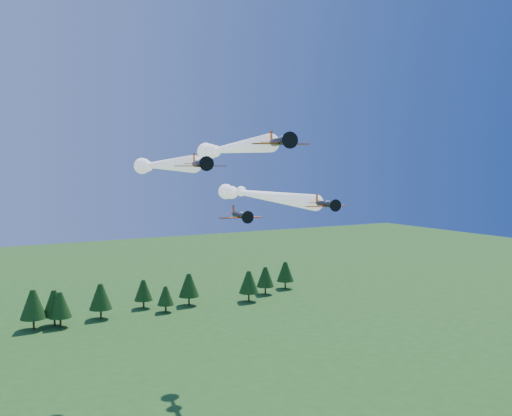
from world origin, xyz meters
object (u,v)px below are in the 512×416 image
plane_right (255,194)px  plane_slot (240,215)px  plane_left (158,165)px  plane_lead (227,149)px

plane_right → plane_slot: plane_right is taller
plane_slot → plane_left: bearing=105.6°
plane_left → plane_slot: size_ratio=8.09×
plane_lead → plane_slot: 18.57m
plane_left → plane_slot: 29.37m
plane_lead → plane_slot: size_ratio=7.02×
plane_lead → plane_left: bearing=133.7°
plane_left → plane_slot: (3.09, -28.12, -7.90)m
plane_lead → plane_right: plane_lead is taller
plane_right → plane_slot: 30.06m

